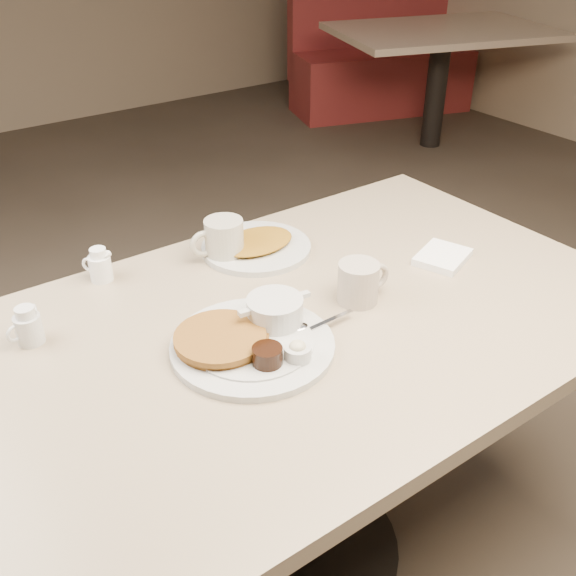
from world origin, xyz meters
TOP-DOWN VIEW (x-y plane):
  - diner_table at (0.00, 0.00)m, footprint 1.50×0.90m
  - main_plate at (-0.11, -0.02)m, footprint 0.41×0.36m
  - coffee_mug_near at (0.16, -0.02)m, footprint 0.13×0.10m
  - napkin at (0.44, -0.00)m, footprint 0.16×0.14m
  - coffee_mug_far at (0.02, 0.31)m, footprint 0.14×0.11m
  - creamer_left at (-0.47, 0.24)m, footprint 0.08×0.06m
  - creamer_right at (-0.26, 0.39)m, footprint 0.07×0.07m
  - hash_plate at (0.11, 0.30)m, footprint 0.28×0.28m
  - booth_back_right at (2.88, 2.80)m, footprint 1.73×1.88m

SIDE VIEW (x-z plane):
  - booth_back_right at x=2.88m, z-range -0.15..0.97m
  - diner_table at x=0.00m, z-range 0.21..0.96m
  - napkin at x=0.44m, z-range 0.75..0.77m
  - hash_plate at x=0.11m, z-range 0.75..0.78m
  - main_plate at x=-0.11m, z-range 0.74..0.81m
  - creamer_left at x=-0.47m, z-range 0.75..0.83m
  - creamer_right at x=-0.26m, z-range 0.75..0.83m
  - coffee_mug_near at x=0.16m, z-range 0.75..0.84m
  - coffee_mug_far at x=0.02m, z-range 0.75..0.85m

